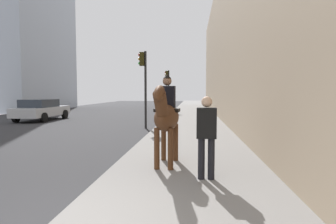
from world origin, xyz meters
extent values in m
ellipsoid|color=#4C2B16|center=(3.67, -1.31, 1.28)|extent=(1.54, 0.67, 0.66)
cylinder|color=#4C2B16|center=(3.21, -1.44, 0.60)|extent=(0.13, 0.13, 0.97)
cylinder|color=#4C2B16|center=(3.23, -1.12, 0.60)|extent=(0.13, 0.13, 0.97)
cylinder|color=#4C2B16|center=(4.11, -1.51, 0.60)|extent=(0.13, 0.13, 0.97)
cylinder|color=#4C2B16|center=(4.13, -1.19, 0.60)|extent=(0.13, 0.13, 0.97)
cylinder|color=#4C2B16|center=(2.90, -1.26, 1.63)|extent=(0.65, 0.33, 0.68)
ellipsoid|color=#4C2B16|center=(2.69, -1.24, 1.88)|extent=(0.64, 0.27, 0.49)
cylinder|color=black|center=(4.38, -1.37, 1.19)|extent=(0.29, 0.12, 0.55)
cube|color=black|center=(3.72, -1.32, 1.47)|extent=(0.48, 0.63, 0.08)
cube|color=black|center=(3.72, -1.32, 1.78)|extent=(0.31, 0.40, 0.55)
sphere|color=#8C664C|center=(3.72, -1.32, 2.18)|extent=(0.22, 0.22, 0.22)
cone|color=black|center=(3.72, -1.32, 2.30)|extent=(0.21, 0.21, 0.10)
cylinder|color=black|center=(2.56, -2.13, 0.54)|extent=(0.14, 0.14, 0.85)
cylinder|color=black|center=(2.55, -2.33, 0.54)|extent=(0.14, 0.14, 0.85)
cube|color=black|center=(2.55, -2.23, 1.28)|extent=(0.28, 0.41, 0.62)
sphere|color=#D8AD8C|center=(2.55, -2.23, 1.71)|extent=(0.22, 0.22, 0.22)
cube|color=#B7BABF|center=(15.33, 8.30, 0.62)|extent=(4.61, 1.97, 0.60)
cube|color=#262D38|center=(15.06, 8.31, 1.18)|extent=(2.36, 1.70, 0.52)
cylinder|color=black|center=(16.77, 9.21, 0.32)|extent=(0.64, 0.23, 0.64)
cylinder|color=black|center=(16.73, 7.34, 0.32)|extent=(0.64, 0.23, 0.64)
cylinder|color=black|center=(13.93, 9.27, 0.32)|extent=(0.64, 0.23, 0.64)
cylinder|color=black|center=(13.89, 7.39, 0.32)|extent=(0.64, 0.23, 0.64)
cylinder|color=black|center=(11.59, 0.53, 2.02)|extent=(0.12, 0.12, 4.04)
cube|color=#2D280C|center=(11.59, 0.71, 3.64)|extent=(0.20, 0.24, 0.70)
sphere|color=red|center=(11.59, 0.84, 3.86)|extent=(0.14, 0.14, 0.14)
sphere|color=orange|center=(11.59, 0.84, 3.64)|extent=(0.14, 0.14, 0.14)
sphere|color=green|center=(11.59, 0.84, 3.42)|extent=(0.14, 0.14, 0.14)
cylinder|color=black|center=(23.35, 0.33, 1.97)|extent=(0.12, 0.12, 3.94)
cube|color=#2D280C|center=(23.35, 0.51, 3.54)|extent=(0.20, 0.24, 0.70)
sphere|color=red|center=(23.35, 0.64, 3.76)|extent=(0.14, 0.14, 0.14)
sphere|color=orange|center=(23.35, 0.64, 3.54)|extent=(0.14, 0.14, 0.14)
sphere|color=green|center=(23.35, 0.64, 3.32)|extent=(0.14, 0.14, 0.14)
camera|label=1|loc=(-3.28, -1.95, 1.90)|focal=30.65mm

